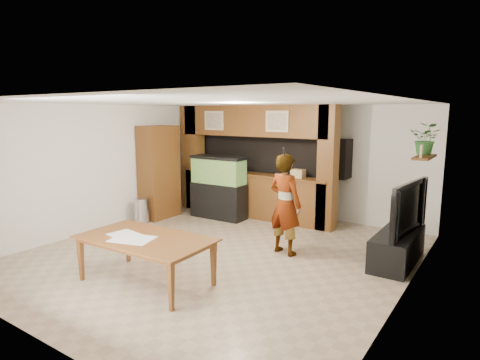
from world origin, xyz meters
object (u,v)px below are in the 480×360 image
Objects in this scene: television at (400,207)px; dining_table at (144,261)px; aquarium at (219,188)px; person at (285,204)px; pantry_cabinet at (159,172)px.

television is 4.08m from dining_table.
aquarium is 2.73m from person.
aquarium is 4.21m from television.
dining_table is (-2.81, -2.90, -0.60)m from television.
person is at bearing -29.70° from aquarium.
pantry_cabinet is 3.66m from person.
pantry_cabinet reaches higher than television.
pantry_cabinet is 1.46× the size of television.
television is at bearing -148.42° from person.
aquarium is at bearing -16.65° from person.
aquarium reaches higher than television.
television is at bearing -10.46° from aquarium.
aquarium is at bearing 87.63° from television.
pantry_cabinet is 5.35m from television.
person is 0.91× the size of dining_table.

